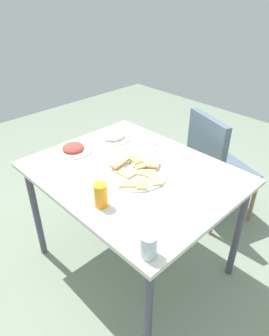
% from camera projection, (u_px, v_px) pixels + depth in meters
% --- Properties ---
extents(ground_plane, '(6.00, 6.00, 0.00)m').
position_uv_depth(ground_plane, '(133.00, 261.00, 2.15)').
color(ground_plane, gray).
extents(dining_table, '(1.15, 0.92, 0.76)m').
position_uv_depth(dining_table, '(133.00, 182.00, 1.80)').
color(dining_table, silver).
rests_on(dining_table, ground_plane).
extents(dining_chair, '(0.54, 0.54, 0.90)m').
position_uv_depth(dining_chair, '(215.00, 164.00, 2.31)').
color(dining_chair, slate).
rests_on(dining_chair, ground_plane).
extents(pide_platter, '(0.35, 0.34, 0.05)m').
position_uv_depth(pide_platter, '(137.00, 172.00, 1.72)').
color(pide_platter, white).
rests_on(pide_platter, dining_table).
extents(salad_plate_greens, '(0.22, 0.22, 0.06)m').
position_uv_depth(salad_plate_greens, '(114.00, 136.00, 2.09)').
color(salad_plate_greens, white).
rests_on(salad_plate_greens, dining_table).
extents(salad_plate_rice, '(0.24, 0.24, 0.05)m').
position_uv_depth(salad_plate_rice, '(73.00, 149.00, 1.95)').
color(salad_plate_rice, white).
rests_on(salad_plate_rice, dining_table).
extents(soda_can, '(0.09, 0.09, 0.12)m').
position_uv_depth(soda_can, '(101.00, 195.00, 1.46)').
color(soda_can, orange).
rests_on(soda_can, dining_table).
extents(drinking_glass, '(0.07, 0.07, 0.10)m').
position_uv_depth(drinking_glass, '(149.00, 246.00, 1.20)').
color(drinking_glass, silver).
rests_on(drinking_glass, dining_table).
extents(paper_napkin, '(0.12, 0.12, 0.00)m').
position_uv_depth(paper_napkin, '(146.00, 140.00, 2.09)').
color(paper_napkin, white).
rests_on(paper_napkin, dining_table).
extents(fork, '(0.19, 0.04, 0.00)m').
position_uv_depth(fork, '(145.00, 140.00, 2.07)').
color(fork, silver).
rests_on(fork, paper_napkin).
extents(spoon, '(0.19, 0.05, 0.00)m').
position_uv_depth(spoon, '(148.00, 139.00, 2.09)').
color(spoon, silver).
rests_on(spoon, paper_napkin).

